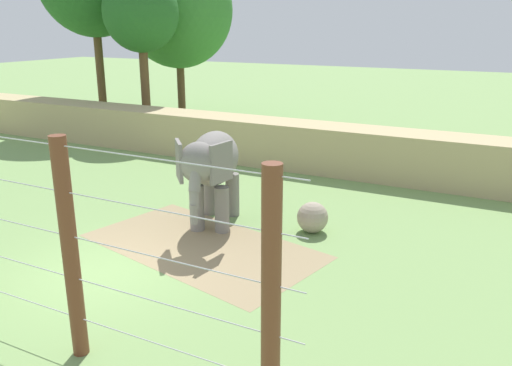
{
  "coord_description": "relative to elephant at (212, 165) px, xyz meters",
  "views": [
    {
      "loc": [
        8.09,
        -8.04,
        5.47
      ],
      "look_at": [
        2.05,
        3.76,
        1.4
      ],
      "focal_mm": 36.61,
      "sensor_mm": 36.0,
      "label": 1
    }
  ],
  "objects": [
    {
      "name": "embankment_wall",
      "position": [
        -0.76,
        6.91,
        -0.89
      ],
      "size": [
        36.0,
        1.8,
        1.77
      ],
      "primitive_type": "cube",
      "color": "tan",
      "rests_on": "ground"
    },
    {
      "name": "elephant",
      "position": [
        0.0,
        0.0,
        0.0
      ],
      "size": [
        2.0,
        3.5,
        2.68
      ],
      "color": "gray",
      "rests_on": "ground"
    },
    {
      "name": "tree_far_left",
      "position": [
        -10.57,
        13.69,
        4.41
      ],
      "size": [
        6.13,
        6.13,
        9.42
      ],
      "color": "brown",
      "rests_on": "ground"
    },
    {
      "name": "enrichment_ball",
      "position": [
        2.66,
        0.82,
        -1.35
      ],
      "size": [
        0.85,
        0.85,
        0.85
      ],
      "primitive_type": "sphere",
      "color": "gray",
      "rests_on": "ground"
    },
    {
      "name": "dirt_patch",
      "position": [
        0.49,
        -1.35,
        -1.77
      ],
      "size": [
        6.67,
        4.59,
        0.01
      ],
      "primitive_type": "cube",
      "rotation": [
        0.0,
        0.0,
        -0.23
      ],
      "color": "#937F5B",
      "rests_on": "ground"
    },
    {
      "name": "ground_plane",
      "position": [
        -0.76,
        -3.63,
        -1.77
      ],
      "size": [
        120.0,
        120.0,
        0.0
      ],
      "primitive_type": "plane",
      "color": "#759956"
    },
    {
      "name": "tree_behind_wall",
      "position": [
        -9.72,
        9.39,
        4.15
      ],
      "size": [
        3.65,
        3.65,
        7.91
      ],
      "color": "brown",
      "rests_on": "ground"
    }
  ]
}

